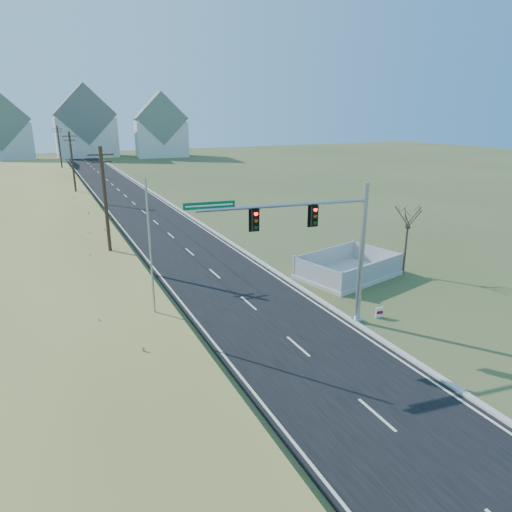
{
  "coord_description": "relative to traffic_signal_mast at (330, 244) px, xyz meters",
  "views": [
    {
      "loc": [
        -10.66,
        -19.56,
        11.23
      ],
      "look_at": [
        0.01,
        2.96,
        3.4
      ],
      "focal_mm": 32.0,
      "sensor_mm": 36.0,
      "label": 1
    }
  ],
  "objects": [
    {
      "name": "ground",
      "position": [
        -2.61,
        0.6,
        -4.74
      ],
      "size": [
        260.0,
        260.0,
        0.0
      ],
      "primitive_type": "plane",
      "color": "#3F4D25",
      "rests_on": "ground"
    },
    {
      "name": "road",
      "position": [
        -2.61,
        50.6,
        -4.71
      ],
      "size": [
        8.0,
        180.0,
        0.06
      ],
      "primitive_type": "cube",
      "color": "black",
      "rests_on": "ground"
    },
    {
      "name": "curb",
      "position": [
        1.54,
        50.6,
        -4.65
      ],
      "size": [
        0.3,
        180.0,
        0.18
      ],
      "primitive_type": "cube",
      "color": "#B2AFA8",
      "rests_on": "ground"
    },
    {
      "name": "utility_pole_near",
      "position": [
        -9.11,
        15.6,
        -0.06
      ],
      "size": [
        1.8,
        0.26,
        9.0
      ],
      "color": "#422D1E",
      "rests_on": "ground"
    },
    {
      "name": "utility_pole_mid",
      "position": [
        -9.11,
        45.6,
        -0.06
      ],
      "size": [
        1.8,
        0.26,
        9.0
      ],
      "color": "#422D1E",
      "rests_on": "ground"
    },
    {
      "name": "utility_pole_far",
      "position": [
        -9.11,
        75.6,
        -0.06
      ],
      "size": [
        1.8,
        0.26,
        9.0
      ],
      "color": "#422D1E",
      "rests_on": "ground"
    },
    {
      "name": "condo_n",
      "position": [
        -0.61,
        112.6,
        2.87
      ],
      "size": [
        15.27,
        10.2,
        18.54
      ],
      "color": "white",
      "rests_on": "ground"
    },
    {
      "name": "condo_ne",
      "position": [
        17.39,
        104.6,
        2.1
      ],
      "size": [
        14.12,
        10.51,
        16.52
      ],
      "rotation": [
        0.0,
        0.0,
        -0.1
      ],
      "color": "white",
      "rests_on": "ground"
    },
    {
      "name": "traffic_signal_mast",
      "position": [
        0.0,
        0.0,
        0.0
      ],
      "size": [
        9.75,
        1.54,
        7.82
      ],
      "rotation": [
        0.0,
        0.0,
        -0.13
      ],
      "color": "#9EA0A5",
      "rests_on": "ground"
    },
    {
      "name": "fence_enclosure",
      "position": [
        5.92,
        6.14,
        -4.44
      ],
      "size": [
        7.75,
        6.17,
        1.57
      ],
      "rotation": [
        0.0,
        0.0,
        0.24
      ],
      "color": "#B7B5AD",
      "rests_on": "ground"
    },
    {
      "name": "open_sign",
      "position": [
        3.38,
        -0.38,
        -4.41
      ],
      "size": [
        0.51,
        0.12,
        0.63
      ],
      "rotation": [
        0.0,
        0.0,
        -0.13
      ],
      "color": "white",
      "rests_on": "ground"
    },
    {
      "name": "flagpole",
      "position": [
        -8.7,
        3.04,
        -1.43
      ],
      "size": [
        0.37,
        0.37,
        8.29
      ],
      "color": "#B7B5AD",
      "rests_on": "ground"
    },
    {
      "name": "bare_tree",
      "position": [
        9.87,
        4.79,
        -0.37
      ],
      "size": [
        2.05,
        2.05,
        5.43
      ],
      "color": "#4C3F33",
      "rests_on": "ground"
    }
  ]
}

